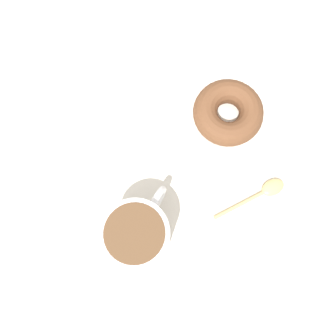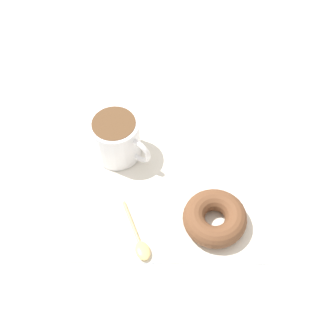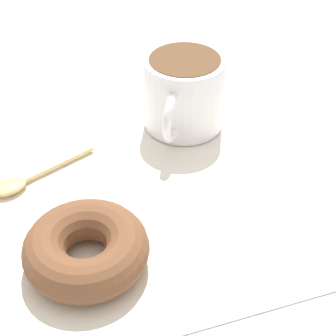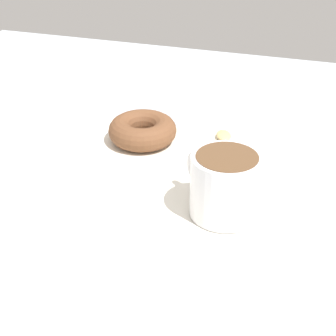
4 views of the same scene
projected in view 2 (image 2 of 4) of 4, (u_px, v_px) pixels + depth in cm
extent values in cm
cube|color=#B2BCC6|center=(183.00, 169.00, 88.17)|extent=(120.00, 120.00, 2.00)
cube|color=white|center=(168.00, 175.00, 86.13)|extent=(36.26, 36.26, 0.30)
cylinder|color=white|center=(116.00, 138.00, 85.47)|extent=(9.02, 9.02, 8.31)
cylinder|color=brown|center=(114.00, 124.00, 82.19)|extent=(7.82, 7.82, 0.60)
torus|color=white|center=(138.00, 150.00, 83.88)|extent=(4.05, 4.98, 5.55)
torus|color=brown|center=(215.00, 218.00, 78.79)|extent=(10.93, 10.93, 3.77)
ellipsoid|color=#D8B772|center=(143.00, 251.00, 77.00)|extent=(4.19, 3.46, 0.90)
cylinder|color=#D8B772|center=(132.00, 224.00, 79.99)|extent=(8.81, 3.57, 0.56)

